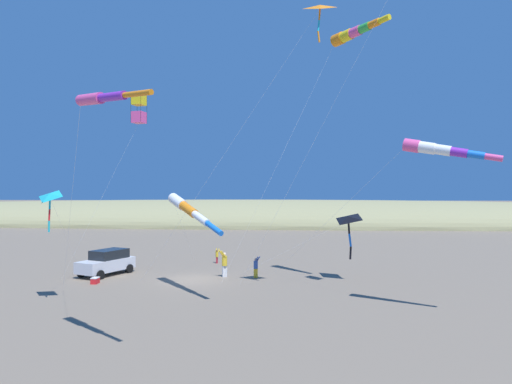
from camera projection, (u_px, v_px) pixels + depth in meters
The scene contains 15 objects.
ground_plane at pixel (193, 280), 31.29m from camera, with size 600.00×600.00×0.00m, color #756654.
dune_ridge_grassy at pixel (256, 224), 86.11m from camera, with size 28.00×240.00×9.43m, color #938E60.
parked_car at pixel (107, 262), 33.11m from camera, with size 4.68×3.35×1.85m.
cooler_box at pixel (95, 280), 29.89m from camera, with size 0.62×0.42×0.42m.
person_adult_flyer at pixel (224, 262), 32.22m from camera, with size 0.66×0.70×1.95m.
person_child_green_jacket at pixel (256, 266), 31.92m from camera, with size 0.49×0.55×1.56m.
person_child_grey_jacket at pixel (217, 255), 38.46m from camera, with size 0.41×0.33×1.28m.
kite_delta_checkered_midright at pixel (49, 197), 24.45m from camera, with size 11.07×4.15×6.30m.
kite_windsock_long_streamer_right at pixel (353, 33), 28.92m from camera, with size 3.78×10.75×16.89m.
kite_windsock_striped_overhead at pixel (102, 98), 16.54m from camera, with size 12.78×9.83×10.03m.
kite_delta_teal_far_right at pixel (319, 9), 24.98m from camera, with size 4.90×12.64×16.89m.
kite_windsock_green_low_center at pixel (188, 209), 27.53m from camera, with size 13.64×4.53×6.11m.
kite_box_long_streamer_left at pixel (139, 109), 31.73m from camera, with size 1.36×5.80×13.18m.
kite_delta_yellow_midlevel at pixel (348, 220), 30.90m from camera, with size 3.92×8.61×4.75m.
kite_windsock_rainbow_low_near at pixel (437, 149), 22.19m from camera, with size 12.16×11.27×8.96m.
Camera 1 is at (30.83, 6.95, 6.16)m, focal length 31.20 mm.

